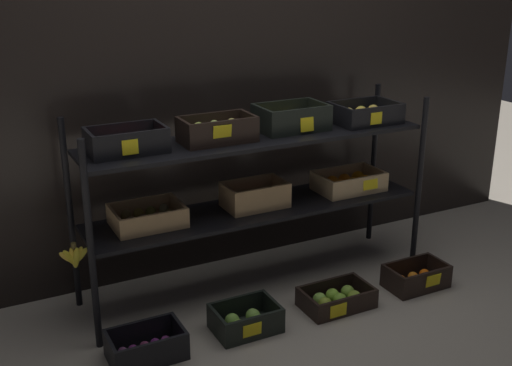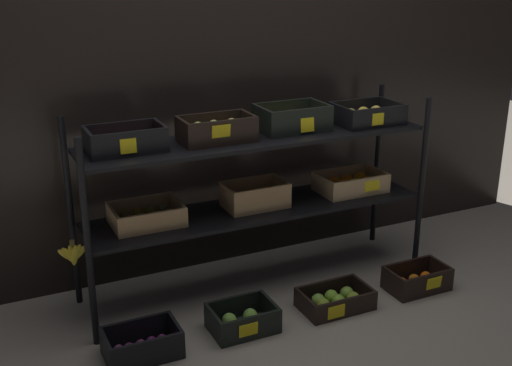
{
  "view_description": "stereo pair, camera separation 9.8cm",
  "coord_description": "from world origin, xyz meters",
  "px_view_note": "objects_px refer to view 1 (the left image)",
  "views": [
    {
      "loc": [
        -1.44,
        -2.82,
        1.71
      ],
      "look_at": [
        0.0,
        0.0,
        0.59
      ],
      "focal_mm": 44.89,
      "sensor_mm": 36.0,
      "label": 1
    },
    {
      "loc": [
        -1.35,
        -2.87,
        1.71
      ],
      "look_at": [
        0.0,
        0.0,
        0.59
      ],
      "focal_mm": 44.89,
      "sensor_mm": 36.0,
      "label": 2
    }
  ],
  "objects_px": {
    "crate_ground_center_apple_green": "(336,299)",
    "crate_ground_tangerine": "(416,278)",
    "display_rack": "(256,166)",
    "crate_ground_plum": "(146,348)",
    "crate_ground_apple_green": "(246,321)"
  },
  "relations": [
    {
      "from": "crate_ground_plum",
      "to": "crate_ground_apple_green",
      "type": "bearing_deg",
      "value": 0.17
    },
    {
      "from": "display_rack",
      "to": "crate_ground_tangerine",
      "type": "bearing_deg",
      "value": -29.97
    },
    {
      "from": "display_rack",
      "to": "crate_ground_tangerine",
      "type": "height_order",
      "value": "display_rack"
    },
    {
      "from": "crate_ground_apple_green",
      "to": "crate_ground_center_apple_green",
      "type": "distance_m",
      "value": 0.52
    },
    {
      "from": "crate_ground_plum",
      "to": "crate_ground_tangerine",
      "type": "xyz_separation_m",
      "value": [
        1.52,
        -0.03,
        -0.0
      ]
    },
    {
      "from": "display_rack",
      "to": "crate_ground_center_apple_green",
      "type": "distance_m",
      "value": 0.8
    },
    {
      "from": "crate_ground_center_apple_green",
      "to": "crate_ground_tangerine",
      "type": "distance_m",
      "value": 0.51
    },
    {
      "from": "display_rack",
      "to": "crate_ground_tangerine",
      "type": "xyz_separation_m",
      "value": [
        0.76,
        -0.44,
        -0.63
      ]
    },
    {
      "from": "crate_ground_tangerine",
      "to": "display_rack",
      "type": "bearing_deg",
      "value": 150.03
    },
    {
      "from": "crate_ground_center_apple_green",
      "to": "crate_ground_tangerine",
      "type": "bearing_deg",
      "value": -2.1
    },
    {
      "from": "crate_ground_plum",
      "to": "crate_ground_center_apple_green",
      "type": "bearing_deg",
      "value": -0.73
    },
    {
      "from": "crate_ground_plum",
      "to": "crate_ground_apple_green",
      "type": "xyz_separation_m",
      "value": [
        0.5,
        0.0,
        0.0
      ]
    },
    {
      "from": "crate_ground_plum",
      "to": "crate_ground_tangerine",
      "type": "bearing_deg",
      "value": -1.19
    },
    {
      "from": "display_rack",
      "to": "crate_ground_plum",
      "type": "distance_m",
      "value": 1.07
    },
    {
      "from": "crate_ground_center_apple_green",
      "to": "crate_ground_tangerine",
      "type": "relative_size",
      "value": 1.09
    }
  ]
}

